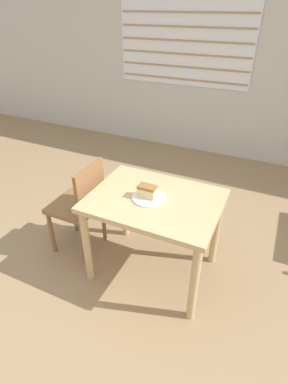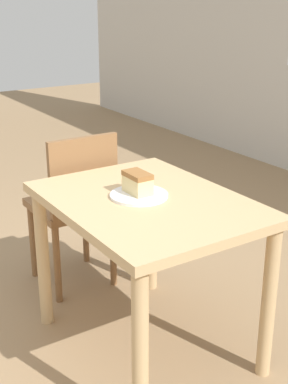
# 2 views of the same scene
# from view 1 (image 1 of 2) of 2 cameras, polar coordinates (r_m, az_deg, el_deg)

# --- Properties ---
(ground_plane) EXTENTS (14.00, 14.00, 0.00)m
(ground_plane) POSITION_cam_1_polar(r_m,az_deg,el_deg) (2.39, -4.99, -21.48)
(ground_plane) COLOR #997A56
(wall_back) EXTENTS (10.00, 0.10, 2.80)m
(wall_back) POSITION_cam_1_polar(r_m,az_deg,el_deg) (4.31, 15.99, 24.50)
(wall_back) COLOR beige
(wall_back) RESTS_ON ground_plane
(dining_table_near) EXTENTS (0.95, 0.72, 0.72)m
(dining_table_near) POSITION_cam_1_polar(r_m,az_deg,el_deg) (2.24, 1.99, -3.70)
(dining_table_near) COLOR tan
(dining_table_near) RESTS_ON ground_plane
(chair_near_window) EXTENTS (0.39, 0.39, 0.87)m
(chair_near_window) POSITION_cam_1_polar(r_m,az_deg,el_deg) (2.58, -11.96, -2.27)
(chair_near_window) COLOR brown
(chair_near_window) RESTS_ON ground_plane
(plate) EXTENTS (0.24, 0.24, 0.01)m
(plate) POSITION_cam_1_polar(r_m,az_deg,el_deg) (2.17, 0.91, -1.07)
(plate) COLOR white
(plate) RESTS_ON dining_table_near
(cake_slice) EXTENTS (0.13, 0.08, 0.09)m
(cake_slice) POSITION_cam_1_polar(r_m,az_deg,el_deg) (2.15, 0.61, 0.17)
(cake_slice) COLOR #E5CC89
(cake_slice) RESTS_ON plate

